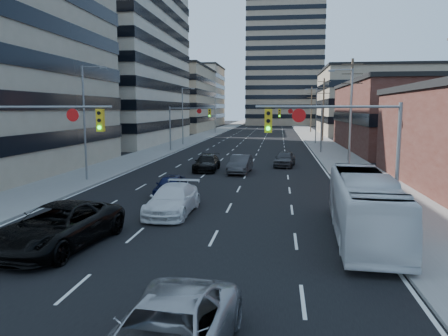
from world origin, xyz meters
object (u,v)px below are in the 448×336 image
transit_bus (364,206)px  silver_suv (167,336)px  white_van (173,200)px  black_pickup (59,226)px  sedan_blue (170,185)px

transit_bus → silver_suv: bearing=-116.1°
white_van → black_pickup: bearing=-115.7°
transit_bus → sedan_blue: 13.62m
white_van → transit_bus: bearing=-17.0°
silver_suv → sedan_blue: size_ratio=1.36×
white_van → sedan_blue: white_van is taller
white_van → silver_suv: bearing=-75.0°
silver_suv → transit_bus: 12.47m
silver_suv → sedan_blue: bearing=108.8°
white_van → sedan_blue: size_ratio=1.34×
black_pickup → silver_suv: 10.14m
white_van → silver_suv: size_ratio=0.99×
transit_bus → sedan_blue: size_ratio=2.54×
black_pickup → sedan_blue: 11.43m
black_pickup → white_van: black_pickup is taller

